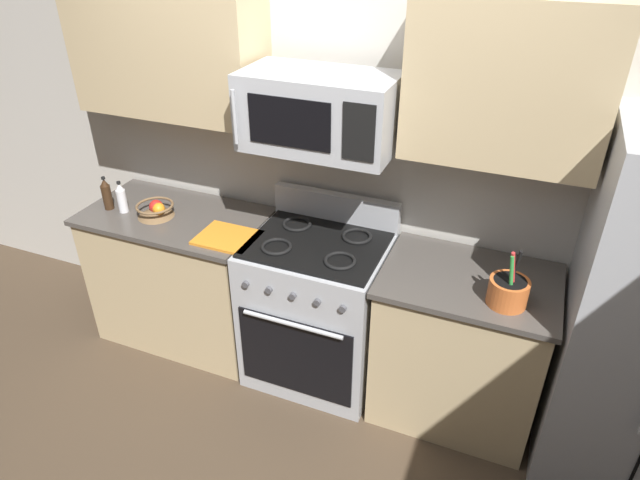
{
  "coord_description": "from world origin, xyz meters",
  "views": [
    {
      "loc": [
        0.99,
        -1.73,
        2.51
      ],
      "look_at": [
        0.07,
        0.54,
        1.03
      ],
      "focal_mm": 31.21,
      "sensor_mm": 36.0,
      "label": 1
    }
  ],
  "objects_px": {
    "range_oven": "(318,308)",
    "utensil_crock": "(508,291)",
    "fruit_basket": "(156,209)",
    "bottle_soy": "(107,194)",
    "bottle_vinegar": "(122,198)",
    "microwave": "(319,112)",
    "cutting_board": "(228,238)"
  },
  "relations": [
    {
      "from": "bottle_vinegar",
      "to": "microwave",
      "type": "bearing_deg",
      "value": 5.25
    },
    {
      "from": "cutting_board",
      "to": "bottle_soy",
      "type": "distance_m",
      "value": 0.86
    },
    {
      "from": "utensil_crock",
      "to": "fruit_basket",
      "type": "height_order",
      "value": "utensil_crock"
    },
    {
      "from": "range_oven",
      "to": "bottle_soy",
      "type": "xyz_separation_m",
      "value": [
        -1.34,
        -0.09,
        0.53
      ]
    },
    {
      "from": "fruit_basket",
      "to": "cutting_board",
      "type": "height_order",
      "value": "fruit_basket"
    },
    {
      "from": "utensil_crock",
      "to": "bottle_vinegar",
      "type": "height_order",
      "value": "utensil_crock"
    },
    {
      "from": "fruit_basket",
      "to": "bottle_vinegar",
      "type": "xyz_separation_m",
      "value": [
        -0.22,
        -0.02,
        0.04
      ]
    },
    {
      "from": "range_oven",
      "to": "microwave",
      "type": "distance_m",
      "value": 1.18
    },
    {
      "from": "range_oven",
      "to": "fruit_basket",
      "type": "bearing_deg",
      "value": -176.54
    },
    {
      "from": "range_oven",
      "to": "microwave",
      "type": "height_order",
      "value": "microwave"
    },
    {
      "from": "bottle_soy",
      "to": "range_oven",
      "type": "bearing_deg",
      "value": 3.77
    },
    {
      "from": "bottle_soy",
      "to": "cutting_board",
      "type": "bearing_deg",
      "value": -2.75
    },
    {
      "from": "fruit_basket",
      "to": "bottle_soy",
      "type": "height_order",
      "value": "bottle_soy"
    },
    {
      "from": "microwave",
      "to": "bottle_soy",
      "type": "distance_m",
      "value": 1.5
    },
    {
      "from": "bottle_vinegar",
      "to": "fruit_basket",
      "type": "bearing_deg",
      "value": 6.29
    },
    {
      "from": "utensil_crock",
      "to": "bottle_vinegar",
      "type": "distance_m",
      "value": 2.25
    },
    {
      "from": "range_oven",
      "to": "utensil_crock",
      "type": "height_order",
      "value": "utensil_crock"
    },
    {
      "from": "fruit_basket",
      "to": "bottle_soy",
      "type": "distance_m",
      "value": 0.33
    },
    {
      "from": "range_oven",
      "to": "microwave",
      "type": "relative_size",
      "value": 1.45
    },
    {
      "from": "utensil_crock",
      "to": "bottle_soy",
      "type": "distance_m",
      "value": 2.36
    },
    {
      "from": "microwave",
      "to": "range_oven",
      "type": "bearing_deg",
      "value": -89.96
    },
    {
      "from": "range_oven",
      "to": "bottle_vinegar",
      "type": "bearing_deg",
      "value": -176.03
    },
    {
      "from": "fruit_basket",
      "to": "bottle_soy",
      "type": "xyz_separation_m",
      "value": [
        -0.33,
        -0.03,
        0.05
      ]
    },
    {
      "from": "utensil_crock",
      "to": "fruit_basket",
      "type": "relative_size",
      "value": 1.34
    },
    {
      "from": "utensil_crock",
      "to": "bottle_soy",
      "type": "relative_size",
      "value": 1.42
    },
    {
      "from": "range_oven",
      "to": "fruit_basket",
      "type": "relative_size",
      "value": 4.9
    },
    {
      "from": "range_oven",
      "to": "fruit_basket",
      "type": "xyz_separation_m",
      "value": [
        -1.02,
        -0.06,
        0.48
      ]
    },
    {
      "from": "microwave",
      "to": "cutting_board",
      "type": "xyz_separation_m",
      "value": [
        -0.49,
        -0.16,
        -0.73
      ]
    },
    {
      "from": "utensil_crock",
      "to": "bottle_soy",
      "type": "bearing_deg",
      "value": 178.58
    },
    {
      "from": "range_oven",
      "to": "utensil_crock",
      "type": "xyz_separation_m",
      "value": [
        1.02,
        -0.15,
        0.51
      ]
    },
    {
      "from": "microwave",
      "to": "bottle_vinegar",
      "type": "xyz_separation_m",
      "value": [
        -1.24,
        -0.11,
        -0.65
      ]
    },
    {
      "from": "range_oven",
      "to": "microwave",
      "type": "bearing_deg",
      "value": 90.04
    }
  ]
}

